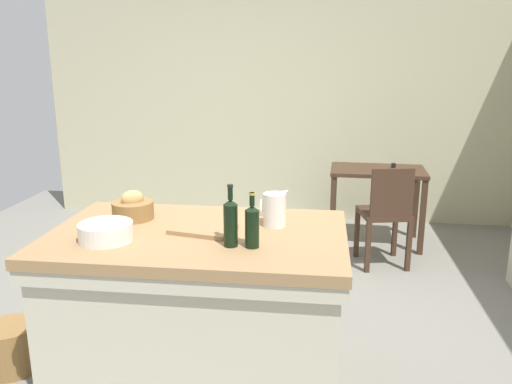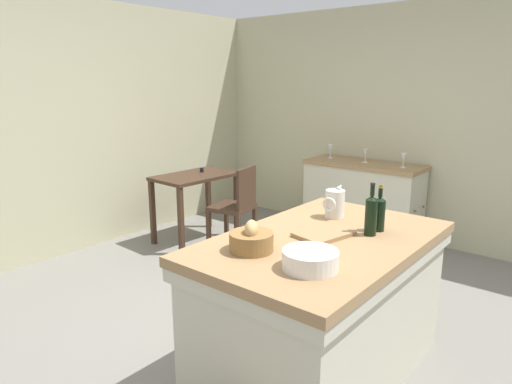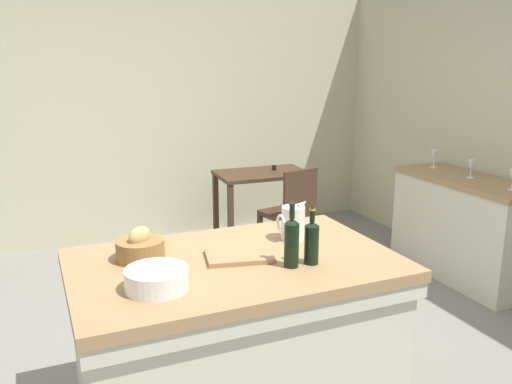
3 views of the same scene
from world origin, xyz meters
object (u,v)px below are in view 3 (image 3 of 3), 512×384
at_px(wash_bowl, 157,279).
at_px(wine_bottle_amber, 292,241).
at_px(cutting_board, 239,256).
at_px(wooden_chair, 291,212).
at_px(wine_glass_middle, 434,156).
at_px(island_table, 236,333).
at_px(wine_glass_left, 471,166).
at_px(side_cabinet, 463,228).
at_px(bread_basket, 140,248).
at_px(writing_desk, 262,184).
at_px(wine_bottle_dark, 312,241).
at_px(pitcher, 293,223).

relative_size(wash_bowl, wine_bottle_amber, 0.87).
distance_m(wash_bowl, cutting_board, 0.51).
distance_m(wooden_chair, wine_glass_middle, 1.41).
relative_size(island_table, wine_glass_left, 10.58).
distance_m(wash_bowl, wine_glass_middle, 3.37).
distance_m(side_cabinet, wooden_chair, 1.49).
relative_size(bread_basket, wine_glass_left, 1.58).
height_order(side_cabinet, wine_glass_left, wine_glass_left).
distance_m(wooden_chair, wash_bowl, 2.64).
xyz_separation_m(writing_desk, wine_glass_left, (1.28, -1.43, 0.35)).
height_order(writing_desk, wooden_chair, wooden_chair).
bearing_deg(bread_basket, cutting_board, -21.02).
bearing_deg(wine_bottle_dark, wash_bowl, 179.94).
xyz_separation_m(bread_basket, wine_glass_left, (2.93, 0.78, 0.04)).
relative_size(pitcher, wine_glass_middle, 1.41).
bearing_deg(side_cabinet, wine_bottle_amber, -152.70).
xyz_separation_m(writing_desk, wash_bowl, (-1.65, -2.59, 0.30)).
distance_m(cutting_board, wine_glass_middle, 2.86).
height_order(wooden_chair, cutting_board, wooden_chair).
height_order(wine_bottle_amber, wine_glass_middle, wine_bottle_amber).
bearing_deg(side_cabinet, writing_desk, 131.47).
xyz_separation_m(pitcher, cutting_board, (-0.38, -0.15, -0.09)).
bearing_deg(island_table, bread_basket, 156.46).
distance_m(side_cabinet, writing_desk, 1.91).
bearing_deg(wine_bottle_dark, writing_desk, 71.17).
relative_size(pitcher, cutting_board, 0.70).
bearing_deg(cutting_board, writing_desk, 63.61).
bearing_deg(wine_glass_middle, wooden_chair, 163.93).
bearing_deg(side_cabinet, cutting_board, -158.58).
xyz_separation_m(wooden_chair, wash_bowl, (-1.68, -1.99, 0.43)).
bearing_deg(wash_bowl, wine_glass_left, 21.65).
height_order(pitcher, wash_bowl, pitcher).
relative_size(bread_basket, wine_glass_middle, 1.48).
relative_size(pitcher, wash_bowl, 0.82).
bearing_deg(writing_desk, pitcher, -109.80).
height_order(wooden_chair, wine_bottle_amber, wine_bottle_amber).
height_order(wash_bowl, wine_bottle_dark, wine_bottle_dark).
xyz_separation_m(pitcher, wash_bowl, (-0.85, -0.35, -0.05)).
relative_size(writing_desk, bread_basket, 3.81).
relative_size(wooden_chair, wine_glass_left, 5.98).
relative_size(wooden_chair, wine_glass_middle, 5.60).
bearing_deg(wine_glass_left, side_cabinet, -179.12).
bearing_deg(cutting_board, wooden_chair, 55.92).
height_order(wooden_chair, wine_bottle_dark, wine_bottle_dark).
height_order(pitcher, bread_basket, pitcher).
bearing_deg(wooden_chair, island_table, -124.53).
relative_size(wine_bottle_amber, wine_glass_left, 2.09).
height_order(writing_desk, bread_basket, bread_basket).
bearing_deg(bread_basket, wine_bottle_amber, -30.30).
xyz_separation_m(cutting_board, wine_glass_middle, (2.48, 1.42, 0.10)).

